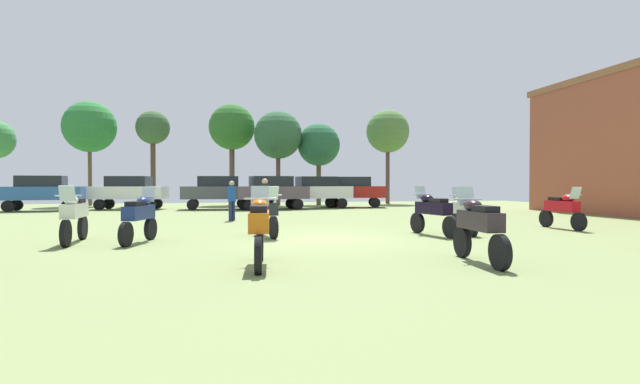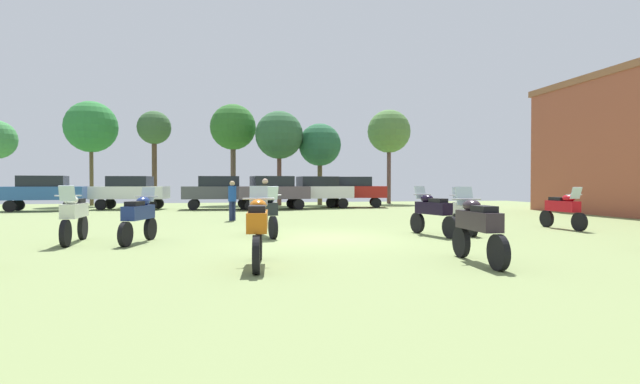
{
  "view_description": "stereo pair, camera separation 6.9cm",
  "coord_description": "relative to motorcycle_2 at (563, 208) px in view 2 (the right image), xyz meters",
  "views": [
    {
      "loc": [
        -2.56,
        -13.2,
        1.57
      ],
      "look_at": [
        0.41,
        2.46,
        1.29
      ],
      "focal_mm": 26.5,
      "sensor_mm": 36.0,
      "label": 1
    },
    {
      "loc": [
        -2.49,
        -13.21,
        1.57
      ],
      "look_at": [
        0.41,
        2.46,
        1.29
      ],
      "focal_mm": 26.5,
      "sensor_mm": 36.0,
      "label": 2
    }
  ],
  "objects": [
    {
      "name": "car_3",
      "position": [
        -3.28,
        15.83,
        0.46
      ],
      "size": [
        4.58,
        2.64,
        2.0
      ],
      "rotation": [
        0.0,
        0.0,
        1.36
      ],
      "color": "black",
      "rests_on": "ground"
    },
    {
      "name": "motorcycle_2",
      "position": [
        0.0,
        0.0,
        0.0
      ],
      "size": [
        0.62,
        2.12,
        1.44
      ],
      "rotation": [
        0.0,
        0.0,
        3.2
      ],
      "color": "black",
      "rests_on": "ground"
    },
    {
      "name": "motorcycle_3",
      "position": [
        -5.2,
        -1.05,
        0.02
      ],
      "size": [
        0.74,
        2.25,
        1.47
      ],
      "rotation": [
        0.0,
        0.0,
        0.21
      ],
      "color": "black",
      "rests_on": "ground"
    },
    {
      "name": "person_1",
      "position": [
        -9.84,
        4.01,
        0.32
      ],
      "size": [
        0.44,
        0.44,
        1.75
      ],
      "rotation": [
        0.0,
        0.0,
        1.94
      ],
      "color": "#1E2F40",
      "rests_on": "ground"
    },
    {
      "name": "motorcycle_4",
      "position": [
        -4.03,
        -0.77,
        0.0
      ],
      "size": [
        0.69,
        2.16,
        1.44
      ],
      "rotation": [
        0.0,
        0.0,
        -0.17
      ],
      "color": "black",
      "rests_on": "ground"
    },
    {
      "name": "tree_4",
      "position": [
        -20.89,
        21.43,
        4.83
      ],
      "size": [
        3.6,
        3.6,
        7.36
      ],
      "color": "brown",
      "rests_on": "ground"
    },
    {
      "name": "tree_1",
      "position": [
        -7.77,
        19.65,
        4.32
      ],
      "size": [
        3.44,
        3.44,
        6.77
      ],
      "color": "brown",
      "rests_on": "ground"
    },
    {
      "name": "motorcycle_10",
      "position": [
        -15.12,
        -1.06,
        0.03
      ],
      "size": [
        0.62,
        2.28,
        1.51
      ],
      "rotation": [
        0.0,
        0.0,
        3.19
      ],
      "color": "black",
      "rests_on": "ground"
    },
    {
      "name": "tree_6",
      "position": [
        -16.56,
        20.94,
        4.71
      ],
      "size": [
        2.36,
        2.36,
        6.73
      ],
      "color": "#4F3B27",
      "rests_on": "ground"
    },
    {
      "name": "motorcycle_7",
      "position": [
        -10.09,
        -0.35,
        0.02
      ],
      "size": [
        0.7,
        2.17,
        1.48
      ],
      "rotation": [
        0.0,
        0.0,
        3.32
      ],
      "color": "black",
      "rests_on": "ground"
    },
    {
      "name": "tree_5",
      "position": [
        0.94,
        20.99,
        4.89
      ],
      "size": [
        3.34,
        3.34,
        7.31
      ],
      "color": "brown",
      "rests_on": "ground"
    },
    {
      "name": "motorcycle_12",
      "position": [
        -13.47,
        -1.33,
        0.01
      ],
      "size": [
        0.75,
        2.06,
        1.45
      ],
      "rotation": [
        0.0,
        0.0,
        -0.24
      ],
      "color": "black",
      "rests_on": "ground"
    },
    {
      "name": "car_4",
      "position": [
        -21.67,
        14.96,
        0.46
      ],
      "size": [
        4.47,
        2.24,
        2.0
      ],
      "rotation": [
        0.0,
        0.0,
        1.68
      ],
      "color": "black",
      "rests_on": "ground"
    },
    {
      "name": "ground_plane",
      "position": [
        -8.57,
        -1.06,
        -0.72
      ],
      "size": [
        44.0,
        52.0,
        0.02
      ],
      "color": "olive"
    },
    {
      "name": "car_1",
      "position": [
        -11.89,
        14.87,
        0.46
      ],
      "size": [
        4.35,
        1.92,
        2.0
      ],
      "rotation": [
        0.0,
        0.0,
        1.6
      ],
      "color": "black",
      "rests_on": "ground"
    },
    {
      "name": "person_2",
      "position": [
        -11.09,
        5.82,
        0.26
      ],
      "size": [
        0.48,
        0.48,
        1.67
      ],
      "rotation": [
        0.0,
        0.0,
        0.72
      ],
      "color": "navy",
      "rests_on": "ground"
    },
    {
      "name": "tree_7",
      "position": [
        -11.04,
        21.35,
        4.99
      ],
      "size": [
        3.37,
        3.37,
        7.44
      ],
      "color": "brown",
      "rests_on": "ground"
    },
    {
      "name": "motorcycle_13",
      "position": [
        -6.38,
        -5.83,
        0.02
      ],
      "size": [
        0.62,
        2.21,
        1.49
      ],
      "rotation": [
        0.0,
        0.0,
        -0.05
      ],
      "color": "black",
      "rests_on": "ground"
    },
    {
      "name": "car_5",
      "position": [
        -17.16,
        15.83,
        0.46
      ],
      "size": [
        4.5,
        2.34,
        2.0
      ],
      "rotation": [
        0.0,
        0.0,
        1.44
      ],
      "color": "black",
      "rests_on": "ground"
    },
    {
      "name": "tree_2",
      "position": [
        -4.73,
        20.01,
        3.69
      ],
      "size": [
        3.13,
        3.13,
        5.99
      ],
      "color": "brown",
      "rests_on": "ground"
    },
    {
      "name": "motorcycle_11",
      "position": [
        -10.61,
        -5.38,
        0.03
      ],
      "size": [
        0.62,
        2.2,
        1.51
      ],
      "rotation": [
        0.0,
        0.0,
        -0.08
      ],
      "color": "black",
      "rests_on": "ground"
    },
    {
      "name": "car_6",
      "position": [
        -5.81,
        15.02,
        0.46
      ],
      "size": [
        4.49,
        2.33,
        2.0
      ],
      "rotation": [
        0.0,
        0.0,
        1.7
      ],
      "color": "black",
      "rests_on": "ground"
    },
    {
      "name": "car_2",
      "position": [
        -8.76,
        14.05,
        0.46
      ],
      "size": [
        4.55,
        2.53,
        2.0
      ],
      "rotation": [
        0.0,
        0.0,
        1.75
      ],
      "color": "black",
      "rests_on": "ground"
    }
  ]
}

